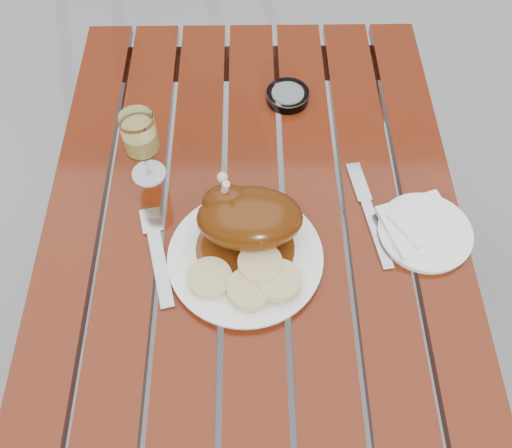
{
  "coord_description": "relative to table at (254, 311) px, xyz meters",
  "views": [
    {
      "loc": [
        -0.0,
        -0.59,
        1.65
      ],
      "look_at": [
        0.0,
        -0.01,
        0.78
      ],
      "focal_mm": 40.0,
      "sensor_mm": 36.0,
      "label": 1
    }
  ],
  "objects": [
    {
      "name": "dinner_plate",
      "position": [
        -0.02,
        -0.07,
        0.38
      ],
      "size": [
        0.36,
        0.36,
        0.02
      ],
      "primitive_type": "cylinder",
      "rotation": [
        0.0,
        0.0,
        -0.35
      ],
      "color": "white",
      "rests_on": "table"
    },
    {
      "name": "knife",
      "position": [
        0.23,
        0.01,
        0.38
      ],
      "size": [
        0.05,
        0.21,
        0.01
      ],
      "primitive_type": "cube",
      "rotation": [
        0.0,
        0.0,
        0.16
      ],
      "color": "gray",
      "rests_on": "table"
    },
    {
      "name": "napkin",
      "position": [
        0.31,
        -0.01,
        0.39
      ],
      "size": [
        0.16,
        0.15,
        0.01
      ],
      "primitive_type": "cube",
      "rotation": [
        0.0,
        0.0,
        0.31
      ],
      "color": "white",
      "rests_on": "side_plate"
    },
    {
      "name": "fork",
      "position": [
        -0.17,
        -0.07,
        0.38
      ],
      "size": [
        0.07,
        0.2,
        0.01
      ],
      "primitive_type": "cube",
      "rotation": [
        0.0,
        0.0,
        0.24
      ],
      "color": "gray",
      "rests_on": "table"
    },
    {
      "name": "side_plate",
      "position": [
        0.32,
        -0.02,
        0.38
      ],
      "size": [
        0.21,
        0.21,
        0.01
      ],
      "primitive_type": "cylinder",
      "rotation": [
        0.0,
        0.0,
        0.18
      ],
      "color": "white",
      "rests_on": "table"
    },
    {
      "name": "wine_glass",
      "position": [
        -0.21,
        0.13,
        0.46
      ],
      "size": [
        0.09,
        0.09,
        0.16
      ],
      "primitive_type": "cylinder",
      "rotation": [
        0.0,
        0.0,
        -0.29
      ],
      "color": "#D0C25E",
      "rests_on": "table"
    },
    {
      "name": "table",
      "position": [
        0.0,
        0.0,
        0.0
      ],
      "size": [
        0.8,
        1.2,
        0.75
      ],
      "primitive_type": "cube",
      "color": "#631E0B",
      "rests_on": "ground"
    },
    {
      "name": "ground",
      "position": [
        0.0,
        0.0,
        -0.38
      ],
      "size": [
        60.0,
        60.0,
        0.0
      ],
      "primitive_type": "plane",
      "color": "slate",
      "rests_on": "ground"
    },
    {
      "name": "bread_dumplings",
      "position": [
        -0.01,
        -0.13,
        0.41
      ],
      "size": [
        0.2,
        0.12,
        0.03
      ],
      "color": "#D2BE80",
      "rests_on": "dinner_plate"
    },
    {
      "name": "roast_duck",
      "position": [
        -0.01,
        -0.03,
        0.44
      ],
      "size": [
        0.19,
        0.18,
        0.14
      ],
      "color": "#5C260A",
      "rests_on": "dinner_plate"
    },
    {
      "name": "ashtray",
      "position": [
        0.08,
        0.34,
        0.39
      ],
      "size": [
        0.11,
        0.11,
        0.02
      ],
      "primitive_type": "cylinder",
      "rotation": [
        0.0,
        0.0,
        0.23
      ],
      "color": "#B2B7BC",
      "rests_on": "table"
    }
  ]
}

